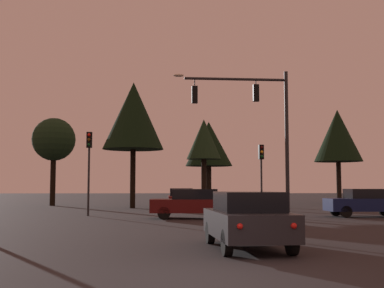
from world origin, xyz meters
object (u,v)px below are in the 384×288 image
traffic_light_corner_left (261,165)px  car_far_lane (181,199)px  car_crossing_left (366,202)px  tree_center_horizon (204,140)px  tree_right_cluster (209,144)px  traffic_light_corner_right (89,157)px  tree_lot_edge (338,136)px  traffic_signal_mast_arm (257,116)px  tree_behind_sign (54,140)px  tree_left_far (133,116)px  car_nearside_lane (247,219)px  car_crossing_right (192,203)px

traffic_light_corner_left → car_far_lane: 6.75m
car_crossing_left → tree_center_horizon: (-7.77, 14.37, 4.67)m
tree_center_horizon → tree_right_cluster: (0.86, 5.12, 0.11)m
traffic_light_corner_right → car_far_lane: traffic_light_corner_right is taller
traffic_light_corner_right → tree_lot_edge: 28.53m
traffic_signal_mast_arm → tree_right_cluster: traffic_signal_mast_arm is taller
tree_behind_sign → traffic_signal_mast_arm: bearing=-50.9°
traffic_light_corner_left → tree_lot_edge: 20.67m
tree_left_far → tree_lot_edge: size_ratio=1.06×
traffic_light_corner_left → car_crossing_left: traffic_light_corner_left is taller
tree_left_far → tree_right_cluster: tree_left_far is taller
traffic_signal_mast_arm → traffic_light_corner_right: 9.74m
tree_center_horizon → tree_right_cluster: size_ratio=0.94×
car_nearside_lane → traffic_light_corner_left: bearing=77.8°
tree_right_cluster → tree_lot_edge: (12.71, 1.16, 0.97)m
traffic_signal_mast_arm → tree_lot_edge: size_ratio=0.85×
car_crossing_right → tree_lot_edge: 27.15m
car_nearside_lane → tree_lot_edge: bearing=66.9°
traffic_light_corner_left → tree_right_cluster: tree_right_cluster is taller
tree_center_horizon → car_crossing_left: bearing=-61.6°
traffic_light_corner_right → car_crossing_left: 15.60m
car_crossing_right → car_far_lane: bearing=92.2°
car_nearside_lane → tree_right_cluster: bearing=86.8°
traffic_light_corner_right → car_crossing_right: 6.84m
car_crossing_left → tree_center_horizon: bearing=118.4°
car_nearside_lane → tree_left_far: size_ratio=0.43×
tree_behind_sign → tree_left_far: (7.17, -5.21, 1.41)m
traffic_light_corner_left → tree_lot_edge: size_ratio=0.46×
traffic_light_corner_right → tree_center_horizon: 14.88m
tree_behind_sign → tree_lot_edge: tree_lot_edge is taller
car_nearside_lane → tree_right_cluster: tree_right_cluster is taller
car_far_lane → tree_right_cluster: (2.97, 11.83, 4.78)m
tree_right_cluster → car_crossing_left: bearing=-70.5°
traffic_light_corner_right → tree_right_cluster: size_ratio=0.62×
traffic_light_corner_left → car_crossing_left: (5.09, -3.44, -2.19)m
car_crossing_left → car_crossing_right: 9.61m
traffic_light_corner_right → tree_center_horizon: tree_center_horizon is taller
car_crossing_left → traffic_signal_mast_arm: bearing=-170.1°
tree_center_horizon → tree_lot_edge: (13.57, 6.28, 1.08)m
tree_behind_sign → traffic_light_corner_right: bearing=-70.4°
car_crossing_right → tree_right_cluster: tree_right_cluster is taller
car_crossing_right → tree_behind_sign: (-11.06, 17.67, 4.84)m
traffic_signal_mast_arm → tree_behind_sign: (-14.43, 17.75, 0.31)m
car_nearside_lane → traffic_light_corner_right: bearing=113.3°
tree_center_horizon → tree_lot_edge: 14.99m
traffic_light_corner_left → tree_behind_sign: 20.58m
tree_right_cluster → tree_behind_sign: bearing=-168.4°
tree_lot_edge → traffic_light_corner_right: bearing=-138.1°
tree_left_far → traffic_light_corner_right: bearing=-100.8°
car_crossing_right → tree_center_horizon: tree_center_horizon is taller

